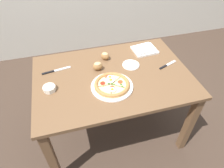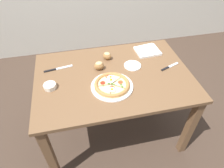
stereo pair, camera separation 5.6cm
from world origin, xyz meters
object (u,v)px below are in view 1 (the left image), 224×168
knife_spare (167,65)px  side_saucer (131,65)px  bread_piece_mid (105,56)px  knife_main (56,70)px  pizza (112,85)px  ramekin_bowl (49,88)px  bread_piece_near (98,66)px  dining_table (113,84)px  napkin_folded (145,49)px

knife_spare → side_saucer: bearing=144.4°
bread_piece_mid → knife_main: bearing=-173.4°
pizza → knife_spare: bearing=13.9°
pizza → knife_spare: pizza is taller
ramekin_bowl → bread_piece_mid: 0.56m
bread_piece_mid → side_saucer: 0.24m
bread_piece_mid → side_saucer: bearing=-37.3°
bread_piece_near → side_saucer: bread_piece_near is taller
bread_piece_mid → knife_spare: (0.49, -0.23, -0.03)m
dining_table → knife_main: size_ratio=5.27×
pizza → ramekin_bowl: bearing=169.0°
pizza → ramekin_bowl: size_ratio=3.29×
dining_table → pizza: bearing=-107.7°
knife_main → knife_spare: 0.94m
knife_spare → side_saucer: (-0.30, 0.08, 0.00)m
pizza → bread_piece_near: bearing=104.0°
dining_table → bread_piece_near: size_ratio=15.59×
pizza → side_saucer: size_ratio=2.22×
dining_table → pizza: pizza is taller
napkin_folded → bread_piece_near: (-0.48, -0.16, 0.02)m
napkin_folded → bread_piece_mid: 0.39m
knife_main → bread_piece_mid: bearing=-2.4°
bread_piece_near → ramekin_bowl: bearing=-160.3°
bread_piece_mid → dining_table: bearing=-88.5°
pizza → side_saucer: 0.31m
dining_table → side_saucer: (0.18, 0.08, 0.11)m
bread_piece_near → dining_table: bearing=-45.3°
dining_table → knife_spare: bearing=0.1°
bread_piece_near → side_saucer: size_ratio=0.56×
ramekin_bowl → napkin_folded: bearing=18.9°
knife_spare → ramekin_bowl: bearing=161.8°
bread_piece_near → knife_spare: 0.60m
bread_piece_near → side_saucer: (0.28, -0.02, -0.03)m
napkin_folded → bread_piece_mid: bread_piece_mid is taller
bread_piece_mid → bread_piece_near: bearing=-126.5°
pizza → ramekin_bowl: pizza is taller
napkin_folded → knife_spare: bearing=-67.6°
napkin_folded → bread_piece_mid: bearing=-175.3°
ramekin_bowl → knife_spare: (0.99, 0.04, -0.02)m
napkin_folded → pizza: bearing=-137.5°
napkin_folded → side_saucer: napkin_folded is taller
dining_table → napkin_folded: napkin_folded is taller
pizza → ramekin_bowl: 0.47m
bread_piece_mid → knife_spare: bearing=-24.6°
ramekin_bowl → bread_piece_mid: bread_piece_mid is taller
side_saucer → napkin_folded: bearing=41.8°
dining_table → bread_piece_mid: (-0.01, 0.23, 0.14)m
pizza → bread_piece_mid: (0.04, 0.36, 0.02)m
napkin_folded → bread_piece_mid: size_ratio=2.37×
bread_piece_near → bread_piece_mid: 0.16m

